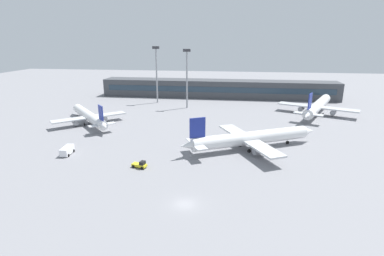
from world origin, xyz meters
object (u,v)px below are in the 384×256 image
(service_van_white, at_px, (67,150))
(airplane_near, at_px, (252,138))
(baggage_tug_yellow, at_px, (140,165))
(floodlight_tower_west, at_px, (187,75))
(floodlight_tower_east, at_px, (157,71))
(airplane_mid, at_px, (89,116))
(airplane_far, at_px, (318,106))

(service_van_white, bearing_deg, airplane_near, 12.89)
(baggage_tug_yellow, xyz_separation_m, floodlight_tower_west, (1.14, 66.20, 14.03))
(airplane_near, bearing_deg, baggage_tug_yellow, -147.94)
(floodlight_tower_west, relative_size, floodlight_tower_east, 0.97)
(airplane_near, distance_m, service_van_white, 50.48)
(airplane_mid, distance_m, service_van_white, 31.19)
(service_van_white, xyz_separation_m, floodlight_tower_east, (7.19, 69.89, 14.14))
(airplane_far, bearing_deg, floodlight_tower_east, 169.64)
(airplane_far, height_order, floodlight_tower_east, floodlight_tower_east)
(floodlight_tower_west, bearing_deg, airplane_far, -3.64)
(airplane_near, xyz_separation_m, service_van_white, (-49.16, -11.25, -2.06))
(floodlight_tower_east, bearing_deg, airplane_near, -54.41)
(airplane_far, bearing_deg, airplane_near, -122.33)
(airplane_far, height_order, baggage_tug_yellow, airplane_far)
(floodlight_tower_west, height_order, floodlight_tower_east, floodlight_tower_east)
(service_van_white, xyz_separation_m, floodlight_tower_west, (23.13, 60.43, 13.71))
(airplane_near, relative_size, baggage_tug_yellow, 10.03)
(airplane_far, distance_m, service_van_white, 96.66)
(floodlight_tower_east, bearing_deg, airplane_far, -10.36)
(service_van_white, height_order, floodlight_tower_west, floodlight_tower_west)
(floodlight_tower_east, bearing_deg, airplane_mid, -111.32)
(airplane_mid, distance_m, floodlight_tower_east, 44.59)
(airplane_near, xyz_separation_m, floodlight_tower_east, (-41.97, 58.64, 12.08))
(baggage_tug_yellow, bearing_deg, airplane_mid, 130.33)
(airplane_far, distance_m, floodlight_tower_east, 73.03)
(airplane_near, height_order, floodlight_tower_east, floodlight_tower_east)
(airplane_mid, distance_m, airplane_far, 90.55)
(airplane_near, bearing_deg, service_van_white, -167.11)
(airplane_far, xyz_separation_m, floodlight_tower_west, (-54.94, 3.49, 11.46))
(airplane_near, height_order, service_van_white, airplane_near)
(airplane_near, distance_m, airplane_mid, 60.52)
(baggage_tug_yellow, relative_size, service_van_white, 0.72)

